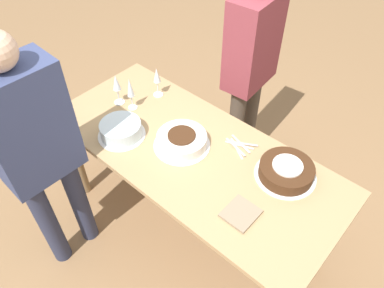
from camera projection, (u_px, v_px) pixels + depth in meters
The scene contains 12 objects.
ground_plane at pixel (192, 224), 2.68m from camera, with size 12.00×12.00×0.00m, color #8E6B47.
dining_table at pixel (192, 163), 2.22m from camera, with size 1.78×0.78×0.77m.
cake_center_white at pixel (182, 141), 2.13m from camera, with size 0.33×0.33×0.09m.
cake_front_chocolate at pixel (286, 171), 1.97m from camera, with size 0.33×0.33×0.09m.
cake_back_decorated at pixel (121, 130), 2.19m from camera, with size 0.28×0.28×0.09m.
wine_glass_near at pixel (130, 89), 2.29m from camera, with size 0.06×0.06×0.23m.
wine_glass_far at pixel (157, 77), 2.39m from camera, with size 0.07×0.07×0.21m.
wine_glass_extra at pixel (116, 84), 2.33m from camera, with size 0.07×0.07×0.21m.
fork_pile at pixel (239, 146), 2.15m from camera, with size 0.18×0.15×0.01m.
napkin_stack at pixel (241, 213), 1.82m from camera, with size 0.15×0.17×0.02m.
person_cutting at pixel (251, 59), 2.51m from camera, with size 0.25×0.42×1.54m.
person_watching at pixel (36, 146), 1.89m from camera, with size 0.23×0.41×1.60m.
Camera 1 is at (-0.98, 1.10, 2.32)m, focal length 35.00 mm.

